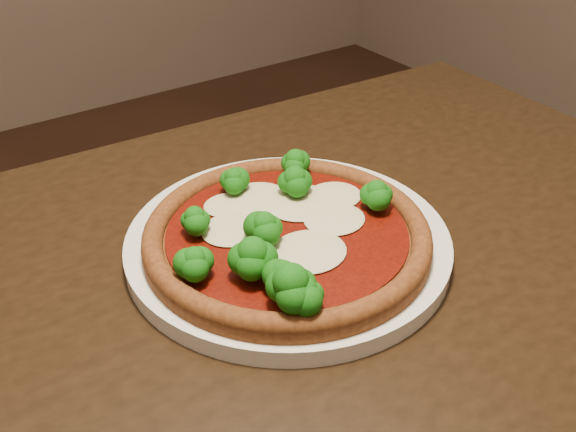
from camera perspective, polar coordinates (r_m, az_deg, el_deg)
dining_table at (r=0.65m, az=-1.42°, el=-15.49°), size 1.18×0.84×0.75m
plate at (r=0.64m, az=0.00°, el=-2.31°), size 0.32×0.32×0.02m
pizza at (r=0.61m, az=-0.25°, el=-1.53°), size 0.28×0.28×0.06m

